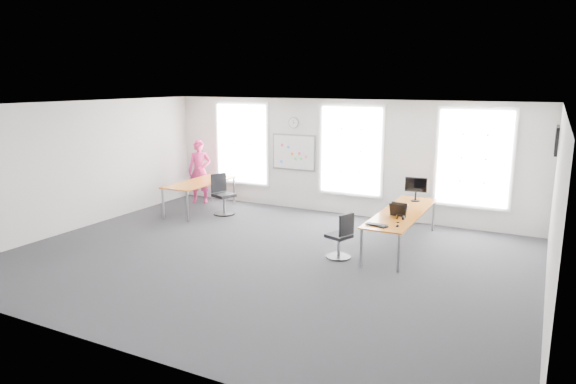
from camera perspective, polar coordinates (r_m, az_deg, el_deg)
The scene contains 24 objects.
floor at distance 10.30m, azimuth -2.57°, elevation -7.30°, with size 10.00×10.00×0.00m, color #27272C.
ceiling at distance 9.72m, azimuth -2.74°, elevation 9.61°, with size 10.00×10.00×0.00m, color white.
wall_back at distance 13.47m, azimuth 5.85°, elevation 3.85°, with size 10.00×10.00×0.00m, color silver.
wall_front at distance 6.83m, azimuth -19.61°, elevation -4.97°, with size 10.00×10.00×0.00m, color silver.
wall_left at distance 13.10m, azimuth -22.03°, elevation 2.79°, with size 10.00×10.00×0.00m, color silver.
wall_right at distance 8.64m, azimuth 27.52°, elevation -2.15°, with size 10.00×10.00×0.00m, color silver.
window_left at distance 14.77m, azimuth -5.13°, elevation 5.38°, with size 1.60×0.06×2.20m, color white.
window_mid at distance 13.31m, azimuth 7.02°, elevation 4.60°, with size 1.60×0.06×2.20m, color white.
window_right at distance 12.61m, azimuth 19.94°, elevation 3.54°, with size 1.60×0.06×2.20m, color white.
desk_right at distance 11.02m, azimuth 12.54°, elevation -2.41°, with size 0.84×3.14×0.76m.
desk_left at distance 13.94m, azimuth -9.75°, elevation 0.88°, with size 0.89×2.24×0.82m.
chair_right at distance 10.20m, azimuth 5.90°, elevation -5.15°, with size 0.54×0.54×0.93m.
chair_left at distance 13.63m, azimuth -7.29°, elevation -0.51°, with size 0.62×0.61×1.06m.
person at distance 14.96m, azimuth -9.79°, elevation 2.27°, with size 0.66×0.44×1.82m, color #C3296A.
whiteboard at distance 13.98m, azimuth 0.64°, elevation 4.42°, with size 1.20×0.03×0.90m, color white.
wall_clock at distance 13.89m, azimuth 0.64°, elevation 7.70°, with size 0.30×0.30×0.04m, color gray.
tv at distance 11.48m, azimuth 27.71°, elevation 5.12°, with size 0.06×0.90×0.55m, color black.
keyboard at distance 9.86m, azimuth 9.82°, elevation -3.65°, with size 0.43×0.15×0.02m, color black.
mouse at distance 9.85m, azimuth 12.07°, elevation -3.70°, with size 0.07×0.12×0.04m, color black.
lens_cap at distance 10.14m, azimuth 12.12°, elevation -3.35°, with size 0.06×0.06×0.01m, color black.
headphones at distance 10.38m, azimuth 12.31°, elevation -2.76°, with size 0.17×0.09×0.10m.
laptop_sleeve at distance 10.58m, azimuth 12.14°, elevation -1.95°, with size 0.35×0.24×0.28m.
paper_stack at distance 11.22m, azimuth 12.40°, elevation -1.60°, with size 0.31×0.23×0.11m, color beige.
monitor at distance 11.99m, azimuth 14.03°, elevation 0.54°, with size 0.49×0.20×0.55m.
Camera 1 is at (4.84, -8.42, 3.43)m, focal length 32.00 mm.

